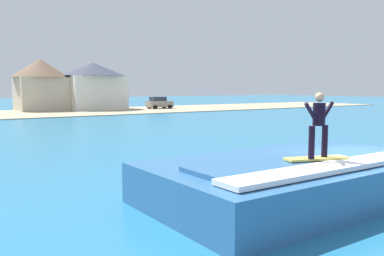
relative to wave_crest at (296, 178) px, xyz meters
The scene contains 8 objects.
ground_plane 2.12m from the wave_crest, 14.20° to the right, with size 260.00×260.00×0.00m, color teal.
wave_crest is the anchor object (origin of this frame).
surfboard 1.06m from the wave_crest, 100.77° to the right, with size 1.76×0.96×0.06m.
surfer 1.90m from the wave_crest, 102.77° to the right, with size 1.13×0.32×1.71m.
shoreline_bank 44.25m from the wave_crest, 87.45° to the left, with size 120.00×17.06×0.10m.
car_far_shore 49.79m from the wave_crest, 64.77° to the left, with size 3.93×2.02×1.86m.
house_gabled_white 50.09m from the wave_crest, 75.75° to the left, with size 9.51×9.51×6.76m.
house_small_cottage 50.01m from the wave_crest, 83.87° to the left, with size 7.75×7.75×7.09m.
Camera 1 is at (-10.78, -7.14, 3.12)m, focal length 37.79 mm.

